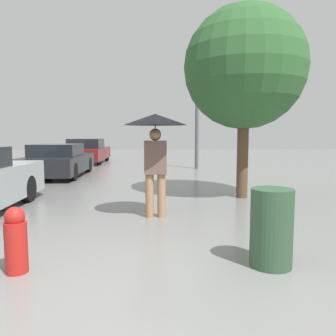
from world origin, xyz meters
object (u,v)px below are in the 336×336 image
at_px(tree, 245,68).
at_px(fire_hydrant, 16,240).
at_px(parked_car_middle, 58,161).
at_px(pedestrian, 155,134).
at_px(street_lamp, 197,97).
at_px(trash_bin, 271,228).
at_px(parked_car_farthest, 87,151).

distance_m(tree, fire_hydrant, 5.95).
bearing_deg(parked_car_middle, pedestrian, -60.28).
bearing_deg(street_lamp, parked_car_middle, -155.24).
bearing_deg(tree, trash_bin, -100.72).
distance_m(trash_bin, fire_hydrant, 2.75).
bearing_deg(street_lamp, tree, -88.27).
distance_m(pedestrian, tree, 3.06).
height_order(parked_car_middle, parked_car_farthest, parked_car_farthest).
xyz_separation_m(tree, trash_bin, (-0.76, -3.99, -2.51)).
xyz_separation_m(parked_car_farthest, street_lamp, (5.34, -3.22, 2.47)).
bearing_deg(parked_car_middle, parked_car_farthest, 91.31).
height_order(pedestrian, street_lamp, street_lamp).
bearing_deg(trash_bin, parked_car_middle, 119.69).
distance_m(parked_car_farthest, trash_bin, 14.60).
relative_size(parked_car_farthest, fire_hydrant, 6.12).
bearing_deg(parked_car_farthest, trash_bin, -70.86).
distance_m(tree, trash_bin, 4.77).
xyz_separation_m(pedestrian, parked_car_middle, (-3.39, 5.94, -0.94)).
xyz_separation_m(street_lamp, fire_hydrant, (-3.31, -10.63, -2.72)).
height_order(tree, trash_bin, tree).
height_order(parked_car_farthest, tree, tree).
xyz_separation_m(pedestrian, trash_bin, (1.27, -2.23, -1.04)).
xyz_separation_m(pedestrian, tree, (2.02, 1.76, 1.47)).
xyz_separation_m(parked_car_farthest, trash_bin, (4.79, -13.79, -0.16)).
xyz_separation_m(pedestrian, parked_car_farthest, (-3.52, 11.56, -0.88)).
height_order(parked_car_middle, tree, tree).
xyz_separation_m(parked_car_middle, street_lamp, (5.21, 2.40, 2.53)).
height_order(parked_car_farthest, trash_bin, parked_car_farthest).
height_order(pedestrian, fire_hydrant, pedestrian).
height_order(parked_car_farthest, fire_hydrant, parked_car_farthest).
xyz_separation_m(trash_bin, fire_hydrant, (-2.75, -0.06, -0.08)).
relative_size(pedestrian, street_lamp, 0.38).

